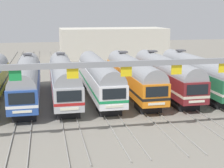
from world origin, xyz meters
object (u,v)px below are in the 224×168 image
(commuter_train_white, at_px, (99,76))
(commuter_train_orange, at_px, (132,75))
(commuter_train_stainless, at_px, (63,78))
(catenary_gantry, at_px, (126,74))
(commuter_train_maroon, at_px, (165,74))
(commuter_train_green, at_px, (196,72))
(commuter_train_blue, at_px, (27,79))

(commuter_train_white, distance_m, commuter_train_orange, 4.23)
(commuter_train_stainless, xyz_separation_m, catenary_gantry, (4.23, -13.50, 2.76))
(commuter_train_stainless, relative_size, commuter_train_maroon, 1.00)
(commuter_train_stainless, height_order, commuter_train_orange, same)
(commuter_train_orange, distance_m, commuter_train_green, 8.46)
(commuter_train_white, distance_m, commuter_train_green, 12.69)
(commuter_train_blue, height_order, commuter_train_white, commuter_train_blue)
(commuter_train_maroon, bearing_deg, commuter_train_orange, 180.00)
(commuter_train_blue, height_order, catenary_gantry, catenary_gantry)
(commuter_train_stainless, bearing_deg, catenary_gantry, -72.60)
(catenary_gantry, bearing_deg, commuter_train_blue, 122.08)
(commuter_train_white, relative_size, catenary_gantry, 0.59)
(commuter_train_green, bearing_deg, commuter_train_maroon, 180.00)
(commuter_train_stainless, xyz_separation_m, commuter_train_maroon, (12.69, 0.00, 0.00))
(commuter_train_stainless, relative_size, commuter_train_orange, 1.00)
(commuter_train_orange, height_order, catenary_gantry, catenary_gantry)
(commuter_train_white, xyz_separation_m, catenary_gantry, (0.00, -13.49, 2.76))
(commuter_train_blue, relative_size, commuter_train_maroon, 1.00)
(commuter_train_green, height_order, catenary_gantry, catenary_gantry)
(commuter_train_white, height_order, commuter_train_green, commuter_train_green)
(catenary_gantry, bearing_deg, commuter_train_green, 46.76)
(commuter_train_blue, relative_size, commuter_train_orange, 1.00)
(commuter_train_stainless, bearing_deg, commuter_train_maroon, 0.00)
(commuter_train_blue, distance_m, commuter_train_orange, 12.69)
(commuter_train_green, bearing_deg, commuter_train_white, -179.98)
(commuter_train_white, bearing_deg, commuter_train_orange, 0.06)
(commuter_train_blue, relative_size, commuter_train_white, 1.00)
(commuter_train_white, relative_size, commuter_train_orange, 1.00)
(commuter_train_stainless, xyz_separation_m, commuter_train_green, (16.92, 0.00, 0.00))
(commuter_train_orange, bearing_deg, commuter_train_white, -179.94)
(commuter_train_white, height_order, catenary_gantry, catenary_gantry)
(commuter_train_blue, height_order, commuter_train_stainless, same)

